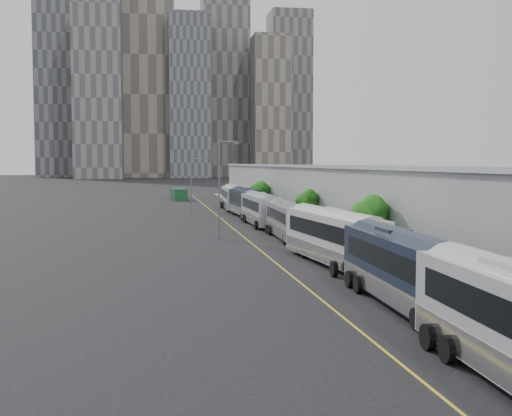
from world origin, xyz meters
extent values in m
cube|color=gray|center=(9.00, 55.00, 0.06)|extent=(10.00, 170.00, 0.12)
cube|color=gold|center=(-1.50, 55.00, 0.01)|extent=(0.12, 160.00, 0.02)
cube|color=gray|center=(13.00, 55.00, 3.40)|extent=(12.00, 160.00, 6.80)
cube|color=gray|center=(13.00, 55.00, 5.85)|extent=(12.45, 160.40, 2.57)
cube|color=gray|center=(7.10, 55.00, 7.00)|extent=(0.30, 160.00, 0.40)
cube|color=slate|center=(-35.00, 300.00, 47.50)|extent=(22.00, 22.00, 95.00)
cube|color=gray|center=(-12.00, 320.00, 60.00)|extent=(26.00, 24.00, 120.00)
cube|color=slate|center=(8.00, 310.00, 40.00)|extent=(20.00, 20.00, 80.00)
cube|color=slate|center=(28.00, 330.00, 52.50)|extent=(24.00, 24.00, 105.00)
cube|color=gray|center=(48.00, 305.00, 35.00)|extent=(18.00, 18.00, 70.00)
cube|color=slate|center=(-55.00, 340.00, 55.00)|extent=(28.00, 26.00, 110.00)
cube|color=slate|center=(65.00, 340.00, 45.00)|extent=(22.00, 22.00, 90.00)
cube|color=black|center=(2.36, 19.99, 1.97)|extent=(3.02, 13.39, 3.23)
cube|color=black|center=(2.36, 19.78, 2.55)|extent=(3.04, 11.80, 1.10)
cube|color=silver|center=(2.36, 19.99, 0.94)|extent=(3.05, 13.13, 1.03)
cube|color=black|center=(2.36, 21.53, 3.74)|extent=(1.39, 2.29, 0.31)
cube|color=silver|center=(2.51, 33.62, 2.04)|extent=(4.13, 13.97, 3.34)
cube|color=black|center=(2.51, 33.40, 2.64)|extent=(4.02, 12.33, 1.13)
cube|color=silver|center=(2.51, 33.62, 0.97)|extent=(4.14, 13.70, 1.07)
cube|color=silver|center=(2.51, 35.20, 3.86)|extent=(1.60, 2.46, 0.32)
cube|color=slate|center=(2.59, 49.96, 1.82)|extent=(2.80, 12.34, 2.97)
cube|color=black|center=(2.59, 49.77, 2.35)|extent=(2.82, 10.87, 1.01)
cube|color=silver|center=(2.59, 49.96, 0.87)|extent=(2.83, 12.10, 0.95)
cube|color=slate|center=(2.59, 51.38, 3.45)|extent=(1.29, 2.11, 0.28)
cube|color=#A9AAB3|center=(2.18, 63.43, 1.95)|extent=(2.81, 13.18, 3.19)
cube|color=black|center=(2.18, 63.23, 2.52)|extent=(2.85, 11.60, 1.08)
cube|color=silver|center=(2.18, 63.43, 0.93)|extent=(2.84, 12.92, 1.02)
cube|color=#A9AAB3|center=(2.18, 64.95, 3.69)|extent=(1.34, 2.24, 0.30)
cube|color=black|center=(2.30, 75.55, 1.99)|extent=(3.28, 13.54, 3.26)
cube|color=black|center=(2.30, 75.34, 2.58)|extent=(3.27, 11.93, 1.11)
cube|color=silver|center=(2.30, 75.55, 0.95)|extent=(3.31, 13.27, 1.04)
cube|color=black|center=(2.30, 77.10, 3.77)|extent=(1.44, 2.33, 0.31)
cube|color=silver|center=(2.06, 89.10, 1.96)|extent=(3.16, 13.33, 3.21)
cube|color=black|center=(2.06, 88.89, 2.54)|extent=(3.16, 11.74, 1.09)
cube|color=silver|center=(2.06, 89.10, 0.93)|extent=(3.19, 13.06, 1.03)
cube|color=silver|center=(2.06, 90.62, 3.72)|extent=(1.41, 2.29, 0.31)
cylinder|color=black|center=(5.42, 34.46, 1.76)|extent=(0.18, 0.18, 3.52)
sphere|color=#185012|center=(5.42, 34.46, 3.64)|extent=(2.77, 2.77, 2.77)
cylinder|color=black|center=(5.72, 55.08, 1.65)|extent=(0.18, 0.18, 3.30)
sphere|color=#185012|center=(5.72, 55.08, 3.35)|extent=(2.15, 2.15, 2.15)
cylinder|color=black|center=(5.30, 83.53, 1.53)|extent=(0.18, 0.18, 3.06)
sphere|color=#185012|center=(5.30, 83.53, 3.26)|extent=(3.00, 3.00, 3.00)
cylinder|color=#59595E|center=(-4.07, 50.56, 4.77)|extent=(0.18, 0.18, 9.54)
cylinder|color=#59595E|center=(-3.17, 50.56, 9.44)|extent=(1.80, 0.14, 0.14)
cube|color=#59595E|center=(-2.37, 50.56, 9.29)|extent=(0.50, 0.22, 0.18)
cylinder|color=#59595E|center=(-4.52, 88.82, 4.07)|extent=(0.18, 0.18, 8.13)
cylinder|color=#59595E|center=(-3.62, 88.82, 8.03)|extent=(1.80, 0.14, 0.14)
cube|color=#59595E|center=(-2.82, 88.82, 7.88)|extent=(0.50, 0.22, 0.18)
cube|color=#123D20|center=(-5.32, 116.39, 1.16)|extent=(3.21, 6.39, 2.31)
imported|color=black|center=(-5.08, 124.92, 0.89)|extent=(3.09, 6.49, 1.79)
camera|label=1|loc=(-10.47, -11.27, 7.41)|focal=45.00mm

